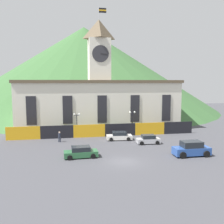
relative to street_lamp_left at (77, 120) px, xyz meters
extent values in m
plane|color=#424247|center=(5.24, -16.08, -3.31)|extent=(160.00, 160.00, 0.00)
cube|color=silver|center=(5.24, 7.23, 1.75)|extent=(34.42, 8.38, 10.13)
cube|color=brown|center=(5.24, 7.23, 7.12)|extent=(35.02, 8.98, 0.60)
cube|color=silver|center=(5.24, 7.23, 11.74)|extent=(4.50, 4.50, 8.65)
pyramid|color=brown|center=(5.24, 7.23, 18.09)|extent=(4.95, 4.95, 4.05)
cylinder|color=#2D2D33|center=(5.24, 4.92, 12.78)|extent=(3.42, 0.12, 3.42)
cube|color=black|center=(5.94, 4.84, 12.73)|extent=(1.41, 0.06, 0.20)
cylinder|color=#B2B2B7|center=(5.24, 7.23, 21.31)|extent=(0.10, 0.10, 2.40)
cube|color=black|center=(6.04, 7.23, 21.96)|extent=(1.60, 0.06, 1.00)
cube|color=gold|center=(6.04, 7.19, 21.96)|extent=(1.60, 0.04, 0.28)
cube|color=#232328|center=(-8.53, 2.95, 1.55)|extent=(1.89, 0.16, 5.57)
cube|color=#232328|center=(-1.65, 2.95, 1.55)|extent=(1.89, 0.16, 5.57)
cube|color=#232328|center=(5.24, 2.95, 1.55)|extent=(1.89, 0.16, 5.57)
cube|color=#232328|center=(12.12, 2.95, 1.55)|extent=(1.89, 0.16, 5.57)
cube|color=#232328|center=(19.01, 2.95, 1.55)|extent=(1.89, 0.16, 5.57)
cube|color=gold|center=(-9.62, -0.65, -2.11)|extent=(5.94, 0.12, 2.40)
cube|color=black|center=(-3.68, -0.65, -2.11)|extent=(5.94, 0.12, 2.40)
cube|color=gold|center=(2.27, -0.65, -2.11)|extent=(5.94, 0.12, 2.40)
cube|color=black|center=(8.21, -0.65, -2.11)|extent=(5.94, 0.12, 2.40)
cube|color=gold|center=(14.15, -0.65, -2.11)|extent=(5.94, 0.12, 2.40)
cube|color=black|center=(20.10, -0.65, -2.11)|extent=(5.94, 0.12, 2.40)
cone|color=#386033|center=(5.24, 49.94, 12.06)|extent=(97.54, 97.54, 30.74)
cylinder|color=black|center=(0.00, 0.00, -1.17)|extent=(0.14, 0.14, 4.28)
cube|color=black|center=(0.00, 0.00, 0.82)|extent=(0.90, 0.08, 0.08)
sphere|color=white|center=(-0.45, 0.00, 1.00)|extent=(0.36, 0.36, 0.36)
sphere|color=white|center=(0.45, 0.00, 1.00)|extent=(0.36, 0.36, 0.36)
cylinder|color=black|center=(10.77, 0.00, -1.09)|extent=(0.14, 0.14, 4.43)
cube|color=black|center=(10.77, 0.00, 0.98)|extent=(0.90, 0.08, 0.08)
sphere|color=white|center=(10.32, 0.00, 1.16)|extent=(0.36, 0.36, 0.36)
sphere|color=white|center=(11.22, 0.00, 1.16)|extent=(0.36, 0.36, 0.36)
cube|color=#B7B7BC|center=(11.53, -7.44, -2.79)|extent=(3.98, 1.90, 0.74)
cube|color=#1E2328|center=(11.53, -7.44, -2.11)|extent=(2.22, 1.67, 0.61)
cylinder|color=black|center=(10.16, -8.22, -2.98)|extent=(0.68, 0.34, 0.66)
cylinder|color=black|center=(10.25, -6.53, -2.98)|extent=(0.68, 0.34, 0.66)
cylinder|color=black|center=(12.81, -8.36, -2.98)|extent=(0.68, 0.34, 0.66)
cylinder|color=black|center=(12.90, -6.66, -2.98)|extent=(0.68, 0.34, 0.66)
cube|color=#2D663D|center=(-0.09, -13.14, -2.77)|extent=(4.67, 1.99, 0.77)
cube|color=#1E2328|center=(-0.09, -13.14, -2.07)|extent=(2.60, 1.76, 0.63)
cylinder|color=black|center=(-1.62, -14.11, -2.97)|extent=(0.70, 0.35, 0.68)
cylinder|color=black|center=(-1.69, -12.31, -2.97)|extent=(0.70, 0.35, 0.68)
cylinder|color=black|center=(1.51, -13.98, -2.97)|extent=(0.70, 0.35, 0.68)
cylinder|color=black|center=(1.43, -12.18, -2.97)|extent=(0.70, 0.35, 0.68)
cube|color=white|center=(7.31, -3.91, -2.79)|extent=(4.65, 2.21, 0.74)
cube|color=#1E2328|center=(7.31, -3.91, -2.11)|extent=(2.62, 1.88, 0.61)
cylinder|color=black|center=(5.70, -4.66, -2.98)|extent=(0.69, 0.38, 0.66)
cylinder|color=black|center=(5.87, -2.87, -2.98)|extent=(0.69, 0.38, 0.66)
cylinder|color=black|center=(8.75, -4.94, -2.98)|extent=(0.69, 0.38, 0.66)
cylinder|color=black|center=(8.91, -3.15, -2.98)|extent=(0.69, 0.38, 0.66)
cube|color=#284C99|center=(15.22, -15.20, -2.58)|extent=(5.13, 2.08, 1.04)
cube|color=#1E2328|center=(15.22, -15.20, -1.63)|extent=(2.83, 1.88, 0.85)
cylinder|color=black|center=(13.48, -16.17, -2.85)|extent=(0.93, 0.37, 0.92)
cylinder|color=black|center=(13.51, -14.17, -2.85)|extent=(0.93, 0.37, 0.92)
cylinder|color=black|center=(16.94, -16.22, -2.85)|extent=(0.93, 0.37, 0.92)
cylinder|color=black|center=(16.97, -14.22, -2.85)|extent=(0.93, 0.37, 0.92)
cylinder|color=#282D3D|center=(-3.04, -3.53, -2.88)|extent=(0.20, 0.20, 0.86)
cylinder|color=#282D3D|center=(-3.29, -3.55, -2.88)|extent=(0.20, 0.20, 0.86)
cylinder|color=#282D3D|center=(-3.17, -3.54, -2.10)|extent=(0.42, 0.42, 0.68)
sphere|color=beige|center=(-3.17, -3.54, -1.62)|extent=(0.29, 0.29, 0.29)
camera|label=1|loc=(-1.99, -46.67, 7.00)|focal=40.00mm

